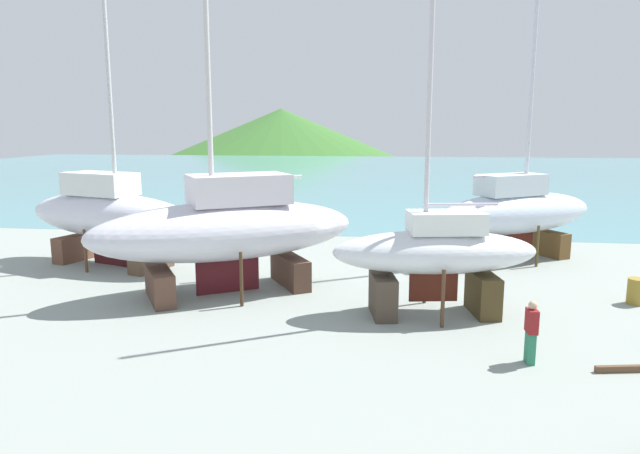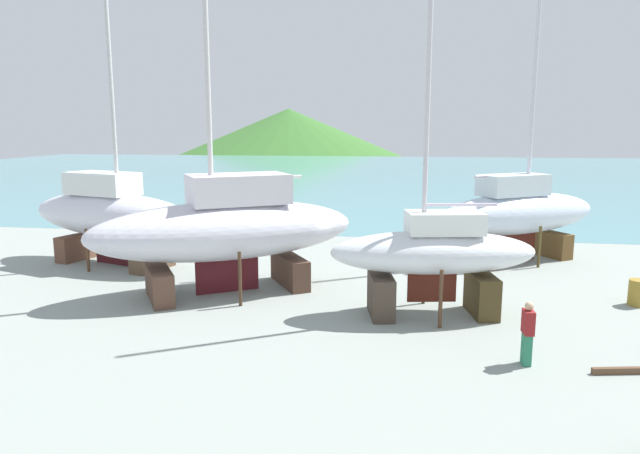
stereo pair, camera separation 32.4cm
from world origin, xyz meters
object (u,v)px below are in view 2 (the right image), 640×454
(barrel_rust_far, at_px, (638,293))
(sailboat_small_center, at_px, (227,228))
(sailboat_large_starboard, at_px, (434,254))
(sailboat_mid_port, at_px, (111,213))
(worker, at_px, (528,332))
(sailboat_far_slipway, at_px, (518,213))

(barrel_rust_far, bearing_deg, sailboat_small_center, -178.21)
(sailboat_large_starboard, bearing_deg, sailboat_mid_port, -29.99)
(sailboat_large_starboard, relative_size, worker, 7.46)
(sailboat_small_center, height_order, worker, sailboat_small_center)
(sailboat_far_slipway, height_order, sailboat_mid_port, sailboat_mid_port)
(sailboat_mid_port, xyz_separation_m, worker, (15.77, -8.54, -1.41))
(sailboat_small_center, xyz_separation_m, barrel_rust_far, (14.23, 0.44, -1.92))
(worker, height_order, barrel_rust_far, worker)
(barrel_rust_far, bearing_deg, sailboat_mid_port, 171.91)
(sailboat_far_slipway, bearing_deg, barrel_rust_far, -98.05)
(sailboat_mid_port, distance_m, worker, 17.99)
(sailboat_mid_port, height_order, worker, sailboat_mid_port)
(sailboat_large_starboard, distance_m, sailboat_small_center, 7.45)
(sailboat_mid_port, bearing_deg, sailboat_far_slipway, 28.34)
(sailboat_far_slipway, relative_size, worker, 8.31)
(worker, xyz_separation_m, barrel_rust_far, (4.76, 5.62, -0.41))
(worker, relative_size, barrel_rust_far, 1.86)
(sailboat_large_starboard, height_order, sailboat_far_slipway, sailboat_far_slipway)
(sailboat_far_slipway, bearing_deg, worker, -132.30)
(sailboat_small_center, distance_m, sailboat_mid_port, 7.14)
(barrel_rust_far, bearing_deg, sailboat_far_slipway, 115.03)
(barrel_rust_far, bearing_deg, worker, -130.28)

